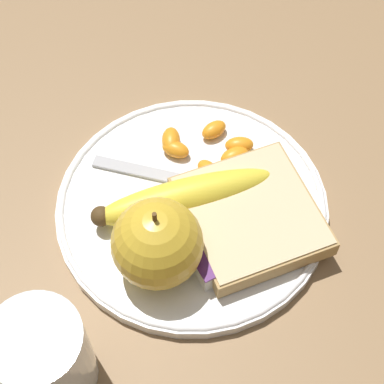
# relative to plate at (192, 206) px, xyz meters

# --- Properties ---
(ground_plane) EXTENTS (3.00, 3.00, 0.00)m
(ground_plane) POSITION_rel_plate_xyz_m (0.00, 0.00, -0.01)
(ground_plane) COLOR olive
(plate) EXTENTS (0.25, 0.25, 0.01)m
(plate) POSITION_rel_plate_xyz_m (0.00, 0.00, 0.00)
(plate) COLOR white
(plate) RESTS_ON ground_plane
(juice_glass) EXTENTS (0.07, 0.07, 0.09)m
(juice_glass) POSITION_rel_plate_xyz_m (-0.08, 0.17, 0.03)
(juice_glass) COLOR silver
(juice_glass) RESTS_ON ground_plane
(apple) EXTENTS (0.08, 0.08, 0.09)m
(apple) POSITION_rel_plate_xyz_m (-0.04, 0.05, 0.04)
(apple) COLOR gold
(apple) RESTS_ON plate
(banana) EXTENTS (0.07, 0.17, 0.03)m
(banana) POSITION_rel_plate_xyz_m (0.00, 0.01, 0.02)
(banana) COLOR yellow
(banana) RESTS_ON plate
(bread_slice) EXTENTS (0.13, 0.13, 0.02)m
(bread_slice) POSITION_rel_plate_xyz_m (-0.04, -0.04, 0.02)
(bread_slice) COLOR #AB8751
(bread_slice) RESTS_ON plate
(fork) EXTENTS (0.13, 0.14, 0.00)m
(fork) POSITION_rel_plate_xyz_m (0.02, -0.01, 0.01)
(fork) COLOR #B2B2B7
(fork) RESTS_ON plate
(jam_packet) EXTENTS (0.04, 0.03, 0.02)m
(jam_packet) POSITION_rel_plate_xyz_m (-0.06, 0.02, 0.01)
(jam_packet) COLOR silver
(jam_packet) RESTS_ON plate
(orange_segment_0) EXTENTS (0.02, 0.03, 0.02)m
(orange_segment_0) POSITION_rel_plate_xyz_m (0.06, -0.06, 0.01)
(orange_segment_0) COLOR orange
(orange_segment_0) RESTS_ON plate
(orange_segment_1) EXTENTS (0.03, 0.03, 0.02)m
(orange_segment_1) POSITION_rel_plate_xyz_m (0.07, -0.01, 0.01)
(orange_segment_1) COLOR orange
(orange_segment_1) RESTS_ON plate
(orange_segment_2) EXTENTS (0.03, 0.02, 0.02)m
(orange_segment_2) POSITION_rel_plate_xyz_m (0.02, -0.03, 0.01)
(orange_segment_2) COLOR orange
(orange_segment_2) RESTS_ON plate
(orange_segment_3) EXTENTS (0.03, 0.03, 0.02)m
(orange_segment_3) POSITION_rel_plate_xyz_m (0.06, -0.01, 0.01)
(orange_segment_3) COLOR orange
(orange_segment_3) RESTS_ON plate
(orange_segment_4) EXTENTS (0.03, 0.03, 0.02)m
(orange_segment_4) POSITION_rel_plate_xyz_m (0.03, -0.07, 0.01)
(orange_segment_4) COLOR orange
(orange_segment_4) RESTS_ON plate
(orange_segment_5) EXTENTS (0.02, 0.03, 0.02)m
(orange_segment_5) POSITION_rel_plate_xyz_m (0.02, -0.06, 0.01)
(orange_segment_5) COLOR orange
(orange_segment_5) RESTS_ON plate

